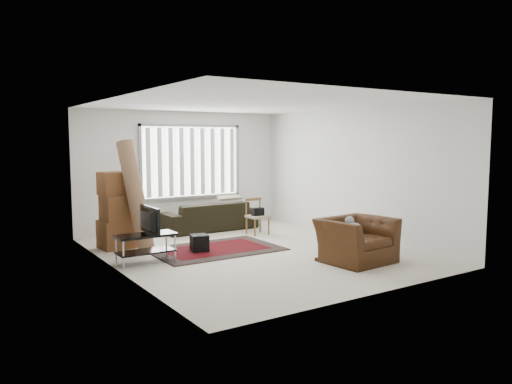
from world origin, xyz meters
TOP-DOWN VIEW (x-y plane):
  - room at (0.03, 0.51)m, footprint 6.00×6.02m
  - persian_rug at (-0.50, 0.55)m, footprint 2.36×1.58m
  - tv_stand at (-1.95, 0.29)m, footprint 0.99×0.44m
  - tv at (-1.95, 0.29)m, footprint 0.10×0.80m
  - subwoofer at (-0.83, 0.55)m, footprint 0.36×0.36m
  - moving_boxes at (-2.00, 1.70)m, footprint 0.64×0.59m
  - white_flatpack at (-1.77, 1.80)m, footprint 0.55×0.28m
  - rolled_rug at (-1.74, 1.32)m, footprint 0.59×0.91m
  - sofa at (0.38, 2.45)m, footprint 2.18×0.95m
  - side_chair at (1.02, 1.43)m, footprint 0.43×0.43m
  - armchair at (1.06, -1.57)m, footprint 1.22×1.08m

SIDE VIEW (x-z plane):
  - persian_rug at x=-0.50m, z-range 0.00..0.02m
  - subwoofer at x=-0.83m, z-range 0.02..0.32m
  - white_flatpack at x=-1.77m, z-range 0.00..0.67m
  - tv_stand at x=-1.95m, z-range 0.11..0.60m
  - sofa at x=0.38m, z-range 0.00..0.84m
  - armchair at x=1.06m, z-range 0.00..0.85m
  - side_chair at x=1.02m, z-range 0.04..0.82m
  - moving_boxes at x=-2.00m, z-range -0.05..1.40m
  - tv at x=-1.95m, z-range 0.49..0.95m
  - rolled_rug at x=-1.74m, z-range 0.00..2.07m
  - room at x=0.03m, z-range 0.40..3.11m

